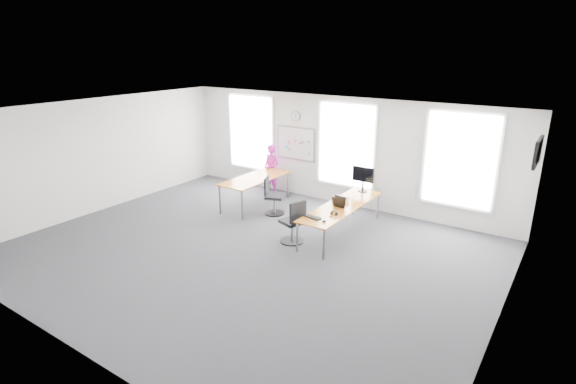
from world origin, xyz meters
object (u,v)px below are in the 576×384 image
Objects in this scene: chair_left at (272,198)px; headphones at (334,213)px; desk_right at (342,207)px; desk_left at (255,180)px; monitor at (363,177)px; person at (271,169)px; keyboard at (313,217)px; chair_right at (294,224)px.

chair_left is 6.32× the size of headphones.
desk_left reaches higher than desk_right.
desk_right is 2.95m from desk_left.
headphones reaches higher than desk_right.
headphones is 0.25× the size of monitor.
person is (-3.18, 1.56, 0.08)m from desk_right.
desk_right is 1.07m from keyboard.
desk_right is 1.33m from monitor.
keyboard is at bearing -35.27° from person.
chair_left reaches higher than desk_left.
keyboard is at bearing -98.89° from desk_right.
keyboard is 0.65× the size of monitor.
desk_right is at bearing -87.03° from monitor.
desk_left is 0.88m from chair_left.
monitor reaches higher than desk_right.
keyboard is (1.97, -1.23, 0.28)m from chair_left.
person reaches higher than chair_left.
chair_right is 2.47m from monitor.
chair_left is at bearing -111.16° from chair_right.
monitor reaches higher than desk_left.
person reaches higher than keyboard.
person reaches higher than desk_right.
chair_left is at bearing 142.68° from headphones.
keyboard reaches higher than desk_right.
chair_right is 0.68× the size of person.
desk_left is at bearing 46.66° from chair_left.
keyboard is (-0.16, -1.05, 0.06)m from desk_right.
chair_right is 6.44× the size of headphones.
chair_left is (0.77, -0.28, -0.30)m from desk_left.
chair_right is at bearing -121.94° from desk_right.
desk_right is 4.52× the size of monitor.
desk_right is at bearing -118.31° from chair_left.
desk_right is 1.32× the size of desk_left.
headphones is 1.95m from monitor.
keyboard is 2.65× the size of headphones.
headphones is (0.80, 0.40, 0.31)m from chair_right.
person is at bearing 153.89° from desk_right.
headphones is (0.14, -0.65, 0.09)m from desk_right.
chair_right is 1.58× the size of monitor.
chair_right reaches higher than desk_right.
headphones is (2.28, -0.83, 0.32)m from chair_left.
person is at bearing 174.73° from monitor.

